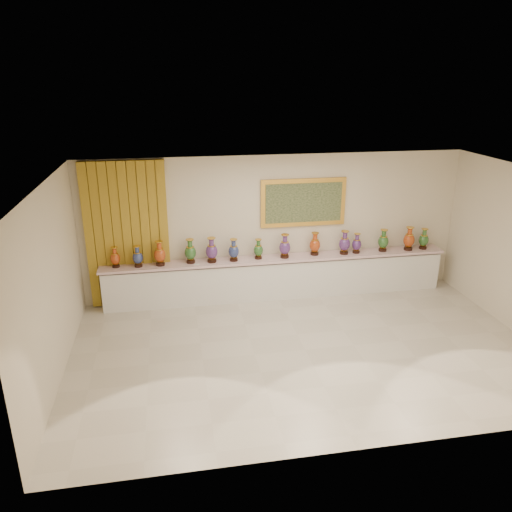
{
  "coord_description": "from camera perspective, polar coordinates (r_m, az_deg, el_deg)",
  "views": [
    {
      "loc": [
        -2.17,
        -7.31,
        4.49
      ],
      "look_at": [
        -0.56,
        1.7,
        1.16
      ],
      "focal_mm": 35.0,
      "sensor_mm": 36.0,
      "label": 1
    }
  ],
  "objects": [
    {
      "name": "ground",
      "position": [
        8.85,
        5.64,
        -10.63
      ],
      "size": [
        8.0,
        8.0,
        0.0
      ],
      "primitive_type": "plane",
      "color": "beige",
      "rests_on": "ground"
    },
    {
      "name": "room",
      "position": [
        10.18,
        -11.28,
        2.97
      ],
      "size": [
        8.0,
        8.0,
        8.0
      ],
      "color": "beige",
      "rests_on": "ground"
    },
    {
      "name": "counter",
      "position": [
        10.63,
        2.46,
        -2.48
      ],
      "size": [
        7.28,
        0.48,
        0.9
      ],
      "color": "white",
      "rests_on": "ground"
    },
    {
      "name": "vase_0",
      "position": [
        10.23,
        -15.79,
        -0.24
      ],
      "size": [
        0.25,
        0.25,
        0.42
      ],
      "rotation": [
        0.0,
        0.0,
        -0.34
      ],
      "color": "black",
      "rests_on": "counter"
    },
    {
      "name": "vase_1",
      "position": [
        10.14,
        -13.36,
        -0.15
      ],
      "size": [
        0.27,
        0.27,
        0.44
      ],
      "rotation": [
        0.0,
        0.0,
        -0.43
      ],
      "color": "black",
      "rests_on": "counter"
    },
    {
      "name": "vase_2",
      "position": [
        10.11,
        -10.94,
        0.17
      ],
      "size": [
        0.23,
        0.23,
        0.5
      ],
      "rotation": [
        0.0,
        0.0,
        -0.0
      ],
      "color": "black",
      "rests_on": "counter"
    },
    {
      "name": "vase_3",
      "position": [
        10.15,
        -7.52,
        0.43
      ],
      "size": [
        0.25,
        0.25,
        0.5
      ],
      "rotation": [
        0.0,
        0.0,
        0.09
      ],
      "color": "black",
      "rests_on": "counter"
    },
    {
      "name": "vase_4",
      "position": [
        10.14,
        -5.09,
        0.55
      ],
      "size": [
        0.24,
        0.24,
        0.52
      ],
      "rotation": [
        0.0,
        0.0,
        0.02
      ],
      "color": "black",
      "rests_on": "counter"
    },
    {
      "name": "vase_5",
      "position": [
        10.19,
        -2.57,
        0.57
      ],
      "size": [
        0.28,
        0.28,
        0.47
      ],
      "rotation": [
        0.0,
        0.0,
        0.36
      ],
      "color": "black",
      "rests_on": "counter"
    },
    {
      "name": "vase_6",
      "position": [
        10.3,
        0.27,
        0.7
      ],
      "size": [
        0.22,
        0.22,
        0.42
      ],
      "rotation": [
        0.0,
        0.0,
        0.14
      ],
      "color": "black",
      "rests_on": "counter"
    },
    {
      "name": "vase_7",
      "position": [
        10.37,
        3.31,
        1.01
      ],
      "size": [
        0.31,
        0.31,
        0.51
      ],
      "rotation": [
        0.0,
        0.0,
        -0.42
      ],
      "color": "black",
      "rests_on": "counter"
    },
    {
      "name": "vase_8",
      "position": [
        10.59,
        6.74,
        1.27
      ],
      "size": [
        0.27,
        0.27,
        0.49
      ],
      "rotation": [
        0.0,
        0.0,
        0.19
      ],
      "color": "black",
      "rests_on": "counter"
    },
    {
      "name": "vase_9",
      "position": [
        10.74,
        10.08,
        1.4
      ],
      "size": [
        0.27,
        0.27,
        0.51
      ],
      "rotation": [
        0.0,
        0.0,
        -0.14
      ],
      "color": "black",
      "rests_on": "counter"
    },
    {
      "name": "vase_10",
      "position": [
        10.85,
        11.43,
        1.33
      ],
      "size": [
        0.24,
        0.24,
        0.43
      ],
      "rotation": [
        0.0,
        0.0,
        0.19
      ],
      "color": "black",
      "rests_on": "counter"
    },
    {
      "name": "vase_11",
      "position": [
        11.1,
        14.34,
        1.63
      ],
      "size": [
        0.29,
        0.29,
        0.48
      ],
      "rotation": [
        0.0,
        0.0,
        0.38
      ],
      "color": "black",
      "rests_on": "counter"
    },
    {
      "name": "vase_12",
      "position": [
        11.31,
        17.08,
        1.79
      ],
      "size": [
        0.27,
        0.27,
        0.52
      ],
      "rotation": [
        0.0,
        0.0,
        0.13
      ],
      "color": "black",
      "rests_on": "counter"
    },
    {
      "name": "vase_13",
      "position": [
        11.5,
        18.62,
        1.77
      ],
      "size": [
        0.27,
        0.27,
        0.46
      ],
      "rotation": [
        0.0,
        0.0,
        -0.36
      ],
      "color": "black",
      "rests_on": "counter"
    },
    {
      "name": "label_card",
      "position": [
        10.11,
        -6.78,
        -0.96
      ],
      "size": [
        0.1,
        0.06,
        0.0
      ],
      "primitive_type": "cube",
      "color": "white",
      "rests_on": "counter"
    }
  ]
}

